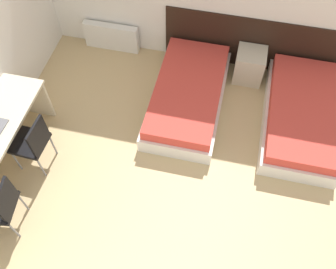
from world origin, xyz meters
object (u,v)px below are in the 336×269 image
(bed_near_window, at_px, (188,96))
(nightstand, at_px, (249,65))
(chair_near_notebook, at_px, (0,205))
(chair_near_laptop, at_px, (33,142))
(bed_near_door, at_px, (301,115))

(bed_near_window, height_order, nightstand, nightstand)
(bed_near_window, relative_size, chair_near_notebook, 2.18)
(chair_near_laptop, bearing_deg, bed_near_door, 25.83)
(bed_near_window, distance_m, chair_near_notebook, 2.80)
(bed_near_window, relative_size, nightstand, 3.81)
(chair_near_laptop, xyz_separation_m, chair_near_notebook, (-0.00, -0.85, 0.00))
(bed_near_door, height_order, chair_near_laptop, chair_near_laptop)
(bed_near_door, distance_m, chair_near_laptop, 3.55)
(bed_near_window, bearing_deg, nightstand, 42.75)
(bed_near_door, bearing_deg, chair_near_laptop, -156.94)
(bed_near_window, xyz_separation_m, chair_near_laptop, (-1.66, -1.38, 0.31))
(chair_near_notebook, bearing_deg, bed_near_window, 45.39)
(bed_near_door, bearing_deg, chair_near_notebook, -145.56)
(chair_near_laptop, distance_m, chair_near_notebook, 0.85)
(nightstand, relative_size, chair_near_laptop, 0.57)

